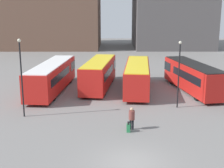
{
  "coord_description": "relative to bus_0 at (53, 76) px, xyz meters",
  "views": [
    {
      "loc": [
        -1.12,
        -16.63,
        8.73
      ],
      "look_at": [
        -1.17,
        9.56,
        2.44
      ],
      "focal_mm": 50.0,
      "sensor_mm": 36.0,
      "label": 1
    }
  ],
  "objects": [
    {
      "name": "ground_plane",
      "position": [
        7.63,
        -16.61,
        -1.67
      ],
      "size": [
        160.0,
        160.0,
        0.0
      ],
      "primitive_type": "plane",
      "color": "slate"
    },
    {
      "name": "bus_0",
      "position": [
        0.0,
        0.0,
        0.0
      ],
      "size": [
        3.55,
        12.46,
        3.05
      ],
      "rotation": [
        0.0,
        0.0,
        1.49
      ],
      "color": "red",
      "rests_on": "ground_plane"
    },
    {
      "name": "bus_1",
      "position": [
        5.05,
        1.35,
        0.03
      ],
      "size": [
        3.84,
        10.58,
        3.14
      ],
      "rotation": [
        0.0,
        0.0,
        1.44
      ],
      "color": "red",
      "rests_on": "ground_plane"
    },
    {
      "name": "bus_2",
      "position": [
        9.31,
        0.42,
        -0.04
      ],
      "size": [
        3.63,
        11.73,
        2.97
      ],
      "rotation": [
        0.0,
        0.0,
        1.47
      ],
      "color": "red",
      "rests_on": "ground_plane"
    },
    {
      "name": "bus_3",
      "position": [
        15.26,
        -0.06,
        -0.01
      ],
      "size": [
        4.35,
        11.48,
        3.05
      ],
      "rotation": [
        0.0,
        0.0,
        1.74
      ],
      "color": "red",
      "rests_on": "ground_plane"
    },
    {
      "name": "traveler",
      "position": [
        7.97,
        -11.43,
        -0.65
      ],
      "size": [
        0.45,
        0.45,
        1.72
      ],
      "rotation": [
        0.0,
        0.0,
        1.55
      ],
      "color": "black",
      "rests_on": "ground_plane"
    },
    {
      "name": "suitcase",
      "position": [
        7.71,
        -11.87,
        -1.37
      ],
      "size": [
        0.28,
        0.4,
        0.85
      ],
      "rotation": [
        0.0,
        0.0,
        1.55
      ],
      "color": "#28844C",
      "rests_on": "ground_plane"
    },
    {
      "name": "lamp_post_1",
      "position": [
        -0.84,
        -8.52,
        2.08
      ],
      "size": [
        0.28,
        0.28,
        6.47
      ],
      "color": "black",
      "rests_on": "ground_plane"
    },
    {
      "name": "lamp_post_3",
      "position": [
        12.46,
        -6.05,
        1.86
      ],
      "size": [
        0.28,
        0.28,
        6.05
      ],
      "color": "black",
      "rests_on": "ground_plane"
    }
  ]
}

